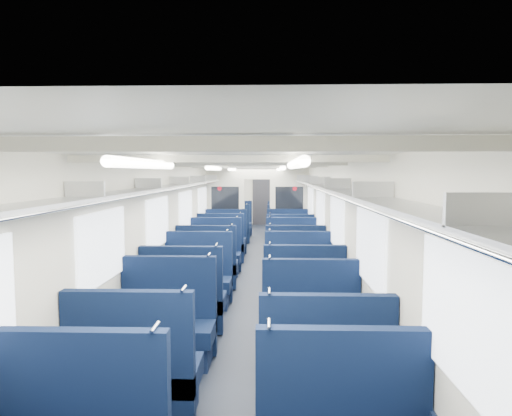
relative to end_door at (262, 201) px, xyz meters
The scene contains 33 objects.
floor 9.00m from the end_door, 90.00° to the right, with size 2.80×18.00×0.01m, color black.
ceiling 9.04m from the end_door, 90.00° to the right, with size 2.80×18.00×0.01m, color silver.
wall_left 9.05m from the end_door, 98.90° to the right, with size 0.02×18.00×2.35m, color beige.
dado_left 9.07m from the end_door, 98.81° to the right, with size 0.03×17.90×0.70m, color black.
wall_right 9.05m from the end_door, 81.10° to the right, with size 0.02×18.00×2.35m, color beige.
dado_right 9.07m from the end_door, 81.19° to the right, with size 0.03×17.90×0.70m, color black.
wall_far 0.19m from the end_door, 90.00° to the left, with size 2.80×0.02×2.35m, color beige.
luggage_rack_left 9.07m from the end_door, 97.73° to the right, with size 0.36×17.40×0.18m.
luggage_rack_right 9.07m from the end_door, 82.27° to the right, with size 0.36×17.40×0.18m.
windows 9.41m from the end_door, 90.00° to the right, with size 2.78×15.60×0.75m.
ceiling_fittings 9.29m from the end_door, 90.00° to the right, with size 2.70×16.06×0.11m.
end_door is the anchor object (origin of this frame).
bulkhead 6.44m from the end_door, 90.00° to the right, with size 2.80×0.10×2.35m.
seat_4 14.96m from the end_door, 93.18° to the right, with size 1.12×0.62×1.24m.
seat_5 15.02m from the end_door, 86.83° to the right, with size 1.12×0.62×1.24m.
seat_6 13.73m from the end_door, 93.47° to the right, with size 1.12×0.62×1.24m.
seat_7 13.85m from the end_door, 86.56° to the right, with size 1.12×0.62×1.24m.
seat_8 12.71m from the end_door, 93.75° to the right, with size 1.12×0.62×1.24m.
seat_9 12.57m from the end_door, 86.21° to the right, with size 1.12×0.62×1.24m.
seat_10 11.53m from the end_door, 94.13° to the right, with size 1.12×0.62×1.24m.
seat_11 11.45m from the end_door, 85.84° to the right, with size 1.12×0.62×1.24m.
seat_12 10.38m from the end_door, 94.59° to the right, with size 1.12×0.62×1.24m.
seat_13 10.31m from the end_door, 85.37° to the right, with size 1.12×0.62×1.24m.
seat_14 9.25m from the end_door, 95.16° to the right, with size 1.12×0.62×1.24m.
seat_15 9.16m from the end_door, 84.79° to the right, with size 1.12×0.62×1.24m.
seat_16 7.98m from the end_door, 95.99° to the right, with size 1.12×0.62×1.24m.
seat_17 8.13m from the end_door, 84.13° to the right, with size 1.12×0.62×1.24m.
seat_18 7.05m from the end_door, 96.79° to the right, with size 1.12×0.62×1.24m.
seat_19 6.94m from the end_door, 83.10° to the right, with size 1.12×0.62×1.24m.
seat_20 5.03m from the end_door, 99.57° to the right, with size 1.12×0.62×1.24m.
seat_21 5.01m from the end_door, 80.40° to the right, with size 1.12×0.62×1.24m.
seat_22 3.69m from the end_door, 103.20° to the right, with size 1.12×0.62×1.24m.
seat_23 3.72m from the end_door, 76.91° to the right, with size 1.12×0.62×1.24m.
Camera 1 is at (0.36, -9.79, 2.20)m, focal length 31.62 mm.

